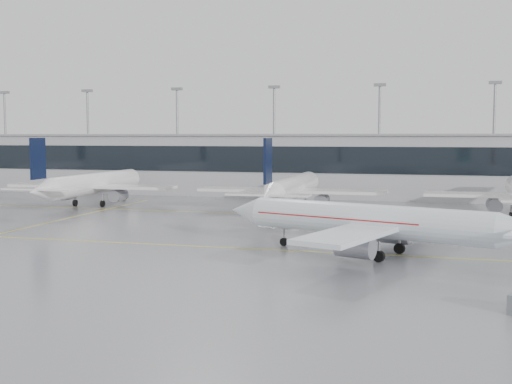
# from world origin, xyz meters

# --- Properties ---
(ground) EXTENTS (320.00, 320.00, 0.00)m
(ground) POSITION_xyz_m (0.00, 0.00, 0.00)
(ground) COLOR gray
(ground) RESTS_ON ground
(taxi_line_main) EXTENTS (120.00, 0.25, 0.01)m
(taxi_line_main) POSITION_xyz_m (0.00, 0.00, 0.01)
(taxi_line_main) COLOR yellow
(taxi_line_main) RESTS_ON ground
(taxi_line_north) EXTENTS (120.00, 0.25, 0.01)m
(taxi_line_north) POSITION_xyz_m (0.00, 30.00, 0.01)
(taxi_line_north) COLOR yellow
(taxi_line_north) RESTS_ON ground
(taxi_line_cross) EXTENTS (0.25, 60.00, 0.01)m
(taxi_line_cross) POSITION_xyz_m (-30.00, 15.00, 0.01)
(taxi_line_cross) COLOR yellow
(taxi_line_cross) RESTS_ON ground
(terminal) EXTENTS (180.00, 15.00, 12.00)m
(terminal) POSITION_xyz_m (0.00, 62.00, 6.00)
(terminal) COLOR #A3A4A7
(terminal) RESTS_ON ground
(terminal_glass) EXTENTS (180.00, 0.20, 5.00)m
(terminal_glass) POSITION_xyz_m (0.00, 54.45, 7.50)
(terminal_glass) COLOR black
(terminal_glass) RESTS_ON ground
(terminal_roof) EXTENTS (182.00, 16.00, 0.40)m
(terminal_roof) POSITION_xyz_m (0.00, 62.00, 12.20)
(terminal_roof) COLOR gray
(terminal_roof) RESTS_ON ground
(light_masts) EXTENTS (156.40, 1.00, 22.60)m
(light_masts) POSITION_xyz_m (0.00, 68.00, 13.34)
(light_masts) COLOR gray
(light_masts) RESTS_ON ground
(air_canada_jet) EXTENTS (34.27, 27.69, 10.90)m
(air_canada_jet) POSITION_xyz_m (16.07, -0.95, 3.44)
(air_canada_jet) COLOR white
(air_canada_jet) RESTS_ON ground
(parked_jet_b) EXTENTS (29.64, 36.96, 11.72)m
(parked_jet_b) POSITION_xyz_m (-35.00, 33.69, 3.71)
(parked_jet_b) COLOR white
(parked_jet_b) RESTS_ON ground
(parked_jet_c) EXTENTS (29.64, 36.96, 11.72)m
(parked_jet_c) POSITION_xyz_m (-0.00, 33.69, 3.71)
(parked_jet_c) COLOR white
(parked_jet_c) RESTS_ON ground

